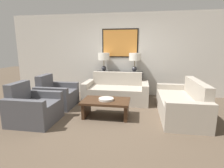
% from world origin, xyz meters
% --- Properties ---
extents(ground_plane, '(20.00, 20.00, 0.00)m').
position_xyz_m(ground_plane, '(0.00, 0.00, 0.00)').
color(ground_plane, brown).
extents(back_wall, '(7.50, 0.12, 2.65)m').
position_xyz_m(back_wall, '(0.00, 2.44, 1.33)').
color(back_wall, beige).
rests_on(back_wall, ground_plane).
extents(console_table, '(1.53, 0.38, 0.79)m').
position_xyz_m(console_table, '(0.00, 2.17, 0.39)').
color(console_table, black).
rests_on(console_table, ground_plane).
extents(table_lamp_left, '(0.36, 0.36, 0.60)m').
position_xyz_m(table_lamp_left, '(-0.50, 2.17, 1.22)').
color(table_lamp_left, '#333338').
rests_on(table_lamp_left, console_table).
extents(table_lamp_right, '(0.36, 0.36, 0.60)m').
position_xyz_m(table_lamp_right, '(0.50, 2.17, 1.22)').
color(table_lamp_right, '#333338').
rests_on(table_lamp_right, console_table).
extents(couch_by_back_wall, '(1.84, 0.88, 0.83)m').
position_xyz_m(couch_by_back_wall, '(0.00, 1.49, 0.29)').
color(couch_by_back_wall, '#ADA393').
rests_on(couch_by_back_wall, ground_plane).
extents(couch_by_side, '(0.88, 1.84, 0.83)m').
position_xyz_m(couch_by_side, '(1.64, 0.62, 0.29)').
color(couch_by_side, '#ADA393').
rests_on(couch_by_side, ground_plane).
extents(coffee_table, '(1.06, 0.66, 0.40)m').
position_xyz_m(coffee_table, '(-0.06, 0.29, 0.29)').
color(coffee_table, '#3D2616').
rests_on(coffee_table, ground_plane).
extents(decorative_bowl, '(0.34, 0.34, 0.05)m').
position_xyz_m(decorative_bowl, '(-0.06, 0.28, 0.42)').
color(decorative_bowl, beige).
rests_on(decorative_bowl, coffee_table).
extents(armchair_near_back_wall, '(0.89, 0.87, 0.85)m').
position_xyz_m(armchair_near_back_wall, '(-1.52, 0.81, 0.29)').
color(armchair_near_back_wall, '#4C4C51').
rests_on(armchair_near_back_wall, ground_plane).
extents(armchair_near_camera, '(0.89, 0.87, 0.85)m').
position_xyz_m(armchair_near_camera, '(-1.52, -0.23, 0.29)').
color(armchair_near_camera, '#4C4C51').
rests_on(armchair_near_camera, ground_plane).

